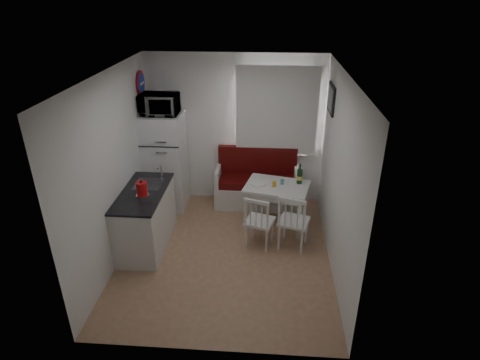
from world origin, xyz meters
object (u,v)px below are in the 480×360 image
object	(u,v)px
chair_right	(294,217)
bench	(257,187)
chair_left	(260,218)
fridge	(165,161)
kettle	(142,189)
kitchen_counter	(146,218)
wine_bottle	(300,174)
dining_table	(277,190)
microwave	(159,104)

from	to	relation	value
chair_right	bench	bearing A→B (deg)	130.23
chair_left	chair_right	xyz separation A→B (m)	(0.50, -0.00, 0.03)
fridge	kettle	world-z (taller)	fridge
chair_left	fridge	bearing A→B (deg)	160.57
chair_left	fridge	distance (m)	2.09
kitchen_counter	wine_bottle	world-z (taller)	kitchen_counter
kitchen_counter	kettle	bearing A→B (deg)	-72.01
dining_table	fridge	size ratio (longest dim) A/B	0.65
fridge	dining_table	bearing A→B (deg)	-16.43
microwave	bench	bearing A→B (deg)	5.91
dining_table	microwave	world-z (taller)	microwave
fridge	wine_bottle	size ratio (longest dim) A/B	4.97
kitchen_counter	microwave	distance (m)	1.83
kettle	dining_table	bearing A→B (deg)	23.85
kettle	microwave	bearing A→B (deg)	91.28
bench	kitchen_counter	bearing A→B (deg)	-139.65
microwave	wine_bottle	size ratio (longest dim) A/B	1.78
microwave	wine_bottle	distance (m)	2.49
dining_table	chair_left	world-z (taller)	chair_left
kitchen_counter	dining_table	xyz separation A→B (m)	(1.93, 0.68, 0.19)
fridge	wine_bottle	xyz separation A→B (m)	(2.26, -0.46, 0.06)
dining_table	kettle	xyz separation A→B (m)	(-1.88, -0.83, 0.38)
kettle	wine_bottle	xyz separation A→B (m)	(2.23, 0.93, -0.13)
bench	wine_bottle	size ratio (longest dim) A/B	4.28
fridge	kettle	xyz separation A→B (m)	(0.03, -1.40, 0.18)
fridge	bench	bearing A→B (deg)	4.11
kitchen_counter	chair_left	bearing A→B (deg)	0.78
bench	kettle	xyz separation A→B (m)	(-1.55, -1.51, 0.68)
chair_right	wine_bottle	distance (m)	0.84
chair_right	kitchen_counter	bearing A→B (deg)	-162.87
bench	dining_table	world-z (taller)	bench
fridge	microwave	distance (m)	1.01
kettle	chair_right	bearing A→B (deg)	4.58
kettle	fridge	bearing A→B (deg)	91.23
fridge	microwave	world-z (taller)	microwave
bench	microwave	bearing A→B (deg)	-174.09
kitchen_counter	fridge	xyz separation A→B (m)	(0.02, 1.24, 0.38)
microwave	kitchen_counter	bearing A→B (deg)	-90.94
microwave	dining_table	bearing A→B (deg)	-15.05
kitchen_counter	wine_bottle	size ratio (longest dim) A/B	3.91
kettle	wine_bottle	distance (m)	2.42
chair_left	wine_bottle	size ratio (longest dim) A/B	1.45
dining_table	kettle	distance (m)	2.09
chair_right	wine_bottle	world-z (taller)	wine_bottle
bench	fridge	world-z (taller)	fridge
kitchen_counter	microwave	xyz separation A→B (m)	(0.02, 1.19, 1.39)
kitchen_counter	dining_table	world-z (taller)	kitchen_counter
chair_right	microwave	bearing A→B (deg)	168.12
chair_right	wine_bottle	xyz separation A→B (m)	(0.10, 0.76, 0.34)
kitchen_counter	kettle	xyz separation A→B (m)	(0.05, -0.15, 0.57)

